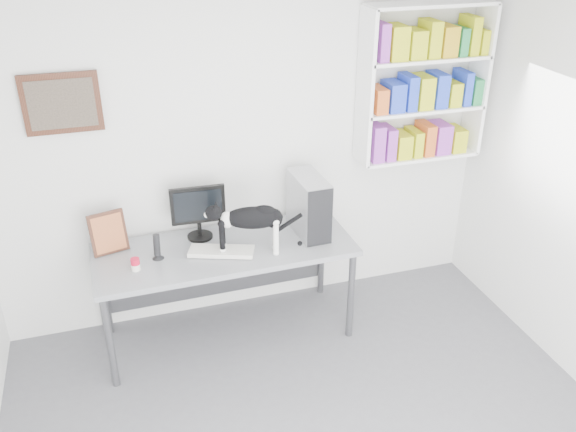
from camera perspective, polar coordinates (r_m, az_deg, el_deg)
The scene contains 11 objects.
room at distance 3.12m, azimuth 5.27°, elevation -7.46°, with size 4.01×4.01×2.70m.
bookshelf at distance 5.02m, azimuth 12.56°, elevation 11.98°, with size 1.03×0.28×1.24m, color white.
wall_art at distance 4.50m, azimuth -20.41°, elevation 9.84°, with size 0.52×0.04×0.42m, color #482417.
desk at distance 4.83m, azimuth -5.72°, elevation -7.07°, with size 1.94×0.75×0.81m, color gray.
monitor at distance 4.67m, azimuth -8.39°, elevation 0.37°, with size 0.41×0.20×0.44m, color black.
keyboard at distance 4.54m, azimuth -6.24°, elevation -3.27°, with size 0.48×0.18×0.04m, color silver.
pc_tower at distance 4.70m, azimuth 1.95°, elevation 1.04°, with size 0.21×0.47×0.47m, color #AAAAAF.
speaker at distance 4.51m, azimuth -12.17°, elevation -2.79°, with size 0.09×0.09×0.20m, color black.
leaning_print at distance 4.65m, azimuth -16.48°, elevation -1.46°, with size 0.27×0.11×0.33m, color #482417.
soup_can at distance 4.43m, azimuth -14.09°, elevation -4.41°, with size 0.06×0.06×0.09m, color red.
cat at distance 4.44m, azimuth -3.48°, elevation -1.25°, with size 0.63×0.17×0.39m, color black, non-canonical shape.
Camera 1 is at (-1.03, -2.35, 3.12)m, focal length 38.00 mm.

